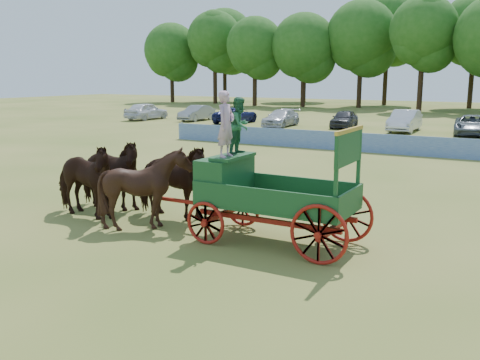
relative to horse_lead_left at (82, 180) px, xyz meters
The scene contains 9 objects.
ground 4.89m from the horse_lead_left, ahead, with size 160.00×160.00×0.00m, color olive.
horse_lead_left is the anchor object (origin of this frame).
horse_lead_right 1.10m from the horse_lead_left, 90.00° to the left, with size 1.22×2.67×2.26m, color black.
horse_wheel_left 2.40m from the horse_lead_left, ahead, with size 1.82×2.05×2.26m, color black.
horse_wheel_right 2.64m from the horse_lead_left, 24.62° to the left, with size 1.22×2.67×2.26m, color black.
farm_dray 5.42m from the horse_lead_left, ahead, with size 6.00×2.00×3.79m.
sponsor_banner 18.01m from the horse_lead_left, 78.02° to the left, with size 26.00×0.08×1.05m, color #1B4696.
parked_cars 29.58m from the horse_lead_left, 92.44° to the left, with size 40.83×6.77×1.64m.
treeline 59.99m from the horse_lead_left, 89.02° to the left, with size 93.00×24.23×15.43m.
Camera 1 is at (6.95, -10.76, 4.18)m, focal length 40.00 mm.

